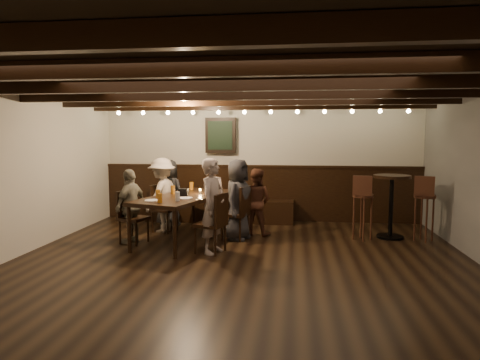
# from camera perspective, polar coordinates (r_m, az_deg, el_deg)

# --- Properties ---
(room) EXTENTS (7.00, 7.00, 7.00)m
(room) POSITION_cam_1_polar(r_m,az_deg,el_deg) (7.58, -0.27, 0.85)
(room) COLOR black
(room) RESTS_ON ground
(dining_table) EXTENTS (1.45, 2.21, 0.76)m
(dining_table) POSITION_cam_1_polar(r_m,az_deg,el_deg) (7.11, -7.34, -2.57)
(dining_table) COLOR black
(dining_table) RESTS_ON floor
(chair_left_near) EXTENTS (0.48, 0.48, 0.86)m
(chair_left_near) POSITION_cam_1_polar(r_m,az_deg,el_deg) (7.94, -10.09, -4.93)
(chair_left_near) COLOR black
(chair_left_near) RESTS_ON floor
(chair_left_far) EXTENTS (0.49, 0.49, 0.86)m
(chair_left_far) POSITION_cam_1_polar(r_m,az_deg,el_deg) (7.22, -14.07, -6.11)
(chair_left_far) COLOR black
(chair_left_far) RESTS_ON floor
(chair_right_near) EXTENTS (0.51, 0.51, 0.90)m
(chair_right_near) POSITION_cam_1_polar(r_m,az_deg,el_deg) (7.25, -0.54, -5.76)
(chair_right_near) COLOR black
(chair_right_near) RESTS_ON floor
(chair_right_far) EXTENTS (0.51, 0.51, 0.90)m
(chair_right_far) POSITION_cam_1_polar(r_m,az_deg,el_deg) (6.46, -3.83, -7.25)
(chair_right_far) COLOR black
(chair_right_far) RESTS_ON floor
(person_bench_left) EXTENTS (0.72, 0.57, 1.29)m
(person_bench_left) POSITION_cam_1_polar(r_m,az_deg,el_deg) (8.35, -9.47, -1.72)
(person_bench_left) COLOR black
(person_bench_left) RESTS_ON floor
(person_bench_centre) EXTENTS (0.51, 0.41, 1.23)m
(person_bench_centre) POSITION_cam_1_polar(r_m,az_deg,el_deg) (8.03, -3.49, -2.15)
(person_bench_centre) COLOR gray
(person_bench_centre) RESTS_ON floor
(person_bench_right) EXTENTS (0.67, 0.59, 1.18)m
(person_bench_right) POSITION_cam_1_polar(r_m,az_deg,el_deg) (7.54, 2.11, -2.91)
(person_bench_right) COLOR #4F2A1B
(person_bench_right) RESTS_ON floor
(person_left_near) EXTENTS (0.72, 0.98, 1.35)m
(person_left_near) POSITION_cam_1_polar(r_m,az_deg,el_deg) (7.89, -10.34, -1.97)
(person_left_near) COLOR #B5A899
(person_left_near) RESTS_ON floor
(person_left_far) EXTENTS (0.48, 0.77, 1.21)m
(person_left_far) POSITION_cam_1_polar(r_m,az_deg,el_deg) (7.18, -14.34, -3.38)
(person_left_far) COLOR gray
(person_left_far) RESTS_ON floor
(person_right_near) EXTENTS (0.60, 0.76, 1.36)m
(person_right_near) POSITION_cam_1_polar(r_m,az_deg,el_deg) (7.17, -0.32, -2.62)
(person_right_near) COLOR #29292B
(person_right_near) RESTS_ON floor
(person_right_far) EXTENTS (0.47, 0.59, 1.42)m
(person_right_far) POSITION_cam_1_polar(r_m,az_deg,el_deg) (6.36, -3.61, -3.47)
(person_right_far) COLOR gray
(person_right_far) RESTS_ON floor
(pint_a) EXTENTS (0.07, 0.07, 0.14)m
(pint_a) POSITION_cam_1_polar(r_m,az_deg,el_deg) (7.83, -6.49, -0.79)
(pint_a) COLOR #BF7219
(pint_a) RESTS_ON dining_table
(pint_b) EXTENTS (0.07, 0.07, 0.14)m
(pint_b) POSITION_cam_1_polar(r_m,az_deg,el_deg) (7.54, -3.18, -1.03)
(pint_b) COLOR #BF7219
(pint_b) RESTS_ON dining_table
(pint_c) EXTENTS (0.07, 0.07, 0.14)m
(pint_c) POSITION_cam_1_polar(r_m,az_deg,el_deg) (7.33, -8.97, -1.29)
(pint_c) COLOR #BF7219
(pint_c) RESTS_ON dining_table
(pint_d) EXTENTS (0.07, 0.07, 0.14)m
(pint_d) POSITION_cam_1_polar(r_m,az_deg,el_deg) (7.12, -4.45, -1.45)
(pint_d) COLOR silver
(pint_d) RESTS_ON dining_table
(pint_e) EXTENTS (0.07, 0.07, 0.14)m
(pint_e) POSITION_cam_1_polar(r_m,az_deg,el_deg) (6.84, -10.87, -1.85)
(pint_e) COLOR #BF7219
(pint_e) RESTS_ON dining_table
(pint_f) EXTENTS (0.07, 0.07, 0.14)m
(pint_f) POSITION_cam_1_polar(r_m,az_deg,el_deg) (6.52, -8.32, -2.18)
(pint_f) COLOR silver
(pint_f) RESTS_ON dining_table
(pint_g) EXTENTS (0.07, 0.07, 0.14)m
(pint_g) POSITION_cam_1_polar(r_m,az_deg,el_deg) (6.40, -10.65, -2.38)
(pint_g) COLOR #BF7219
(pint_g) RESTS_ON dining_table
(plate_near) EXTENTS (0.24, 0.24, 0.01)m
(plate_near) POSITION_cam_1_polar(r_m,az_deg,el_deg) (6.60, -11.59, -2.69)
(plate_near) COLOR white
(plate_near) RESTS_ON dining_table
(plate_far) EXTENTS (0.24, 0.24, 0.01)m
(plate_far) POSITION_cam_1_polar(r_m,az_deg,el_deg) (6.76, -7.34, -2.42)
(plate_far) COLOR white
(plate_far) RESTS_ON dining_table
(condiment_caddy) EXTENTS (0.15, 0.10, 0.12)m
(condiment_caddy) POSITION_cam_1_polar(r_m,az_deg,el_deg) (7.05, -7.56, -1.64)
(condiment_caddy) COLOR black
(condiment_caddy) RESTS_ON dining_table
(candle) EXTENTS (0.05, 0.05, 0.05)m
(candle) POSITION_cam_1_polar(r_m,az_deg,el_deg) (7.30, -5.33, -1.63)
(candle) COLOR beige
(candle) RESTS_ON dining_table
(high_top_table) EXTENTS (0.61, 0.61, 1.08)m
(high_top_table) POSITION_cam_1_polar(r_m,az_deg,el_deg) (7.70, 19.53, -2.13)
(high_top_table) COLOR black
(high_top_table) RESTS_ON floor
(bar_stool_left) EXTENTS (0.37, 0.38, 1.10)m
(bar_stool_left) POSITION_cam_1_polar(r_m,az_deg,el_deg) (7.46, 16.01, -4.63)
(bar_stool_left) COLOR #3D1F13
(bar_stool_left) RESTS_ON floor
(bar_stool_right) EXTENTS (0.38, 0.39, 1.10)m
(bar_stool_right) POSITION_cam_1_polar(r_m,az_deg,el_deg) (7.72, 23.32, -4.53)
(bar_stool_right) COLOR #3D1F13
(bar_stool_right) RESTS_ON floor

